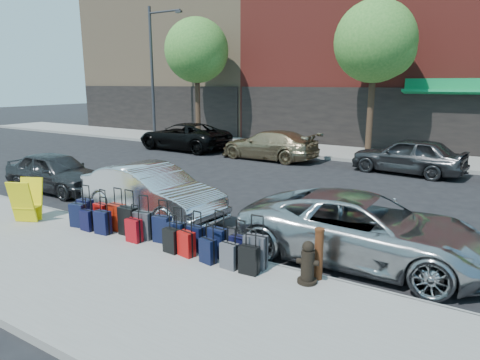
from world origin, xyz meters
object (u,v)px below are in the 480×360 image
Objects in this scene: bollard at (319,253)px; car_far_2 at (408,156)px; streetlight at (154,66)px; suitcase_front_5 at (162,229)px; car_far_0 at (184,136)px; car_far_1 at (269,145)px; display_rack at (27,201)px; car_near_0 at (56,172)px; car_near_2 at (363,229)px; tree_center at (378,44)px; car_near_1 at (152,192)px; tree_left at (199,52)px; fire_hydrant at (308,264)px.

bollard is 11.33m from car_far_2.
streetlight is 8.29× the size of suitcase_front_5.
bollard is 17.04m from car_far_0.
display_rack is at bearing -0.42° from car_far_1.
car_far_1 is at bearing -19.59° from car_near_0.
streetlight reaches higher than car_near_0.
car_near_2 reaches higher than suitcase_front_5.
streetlight is at bearing 140.74° from bollard.
tree_center is 13.48m from streetlight.
bollard is 13.30m from car_far_1.
car_near_1 is at bearing 89.99° from car_near_2.
display_rack is 13.28m from car_far_0.
suitcase_front_5 is at bearing -55.33° from tree_left.
bollard is at bearing 34.28° from car_far_1.
car_far_1 is 1.11× the size of car_far_2.
car_far_1 is at bearing -83.32° from car_far_2.
car_near_1 is at bearing -19.34° from car_far_2.
car_far_1 is at bearing 122.32° from bollard.
streetlight is (-2.94, -0.70, -0.75)m from tree_left.
car_far_0 is 1.22× the size of car_far_2.
car_far_1 is (-4.09, -2.92, -4.71)m from tree_center.
car_near_2 is at bearing 63.86° from fire_hydrant.
car_near_2 is at bearing -75.04° from tree_center.
tree_left is 6.69× the size of display_rack.
streetlight is 1.64× the size of car_far_1.
suitcase_front_5 is at bearing -125.75° from car_near_1.
car_far_1 is (-7.00, 11.48, 0.19)m from fire_hydrant.
display_rack is 0.21× the size of car_near_2.
display_rack is at bearing 105.39° from car_near_2.
fire_hydrant is 0.18× the size of car_near_1.
display_rack is at bearing -58.23° from streetlight.
car_near_0 is at bearing -75.15° from tree_left.
streetlight is at bearing -115.41° from car_far_0.
car_near_0 is 0.74× the size of car_far_0.
car_near_1 reaches higher than display_rack.
streetlight is 5.85m from car_far_0.
tree_left is 1.49× the size of car_far_1.
car_far_0 is at bearing 51.14° from car_near_2.
car_near_0 is at bearing 169.77° from bollard.
car_near_1 is at bearing 21.08° from display_rack.
car_near_1 is at bearing 165.33° from bollard.
tree_center is 16.38m from display_rack.
streetlight is 21.64m from bollard.
streetlight is 16.79m from car_near_1.
display_rack is (-7.61, -0.84, 0.04)m from bollard.
display_rack is at bearing -173.70° from bollard.
car_far_2 is at bearing 80.76° from fire_hydrant.
tree_center is at bearing -135.12° from car_far_2.
car_far_1 is at bearing 62.65° from display_rack.
fire_hydrant is 13.45m from car_far_1.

